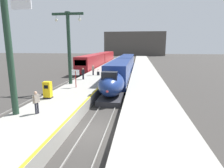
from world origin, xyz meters
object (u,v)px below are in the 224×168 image
at_px(regional_train_adjacent, 100,59).
at_px(passenger_mid_platform, 83,73).
at_px(passenger_near_edge, 93,69).
at_px(rolling_suitcase, 98,73).
at_px(station_column_near, 8,34).
at_px(ticket_machine_yellow, 48,91).
at_px(passenger_far_waiting, 36,101).
at_px(station_column_mid, 69,41).
at_px(departure_info_board, 76,75).
at_px(highspeed_train_main, 123,67).

xyz_separation_m(regional_train_adjacent, passenger_mid_platform, (2.92, -26.11, -0.09)).
height_order(passenger_near_edge, rolling_suitcase, passenger_near_edge).
xyz_separation_m(station_column_near, ticket_machine_yellow, (0.29, 4.28, -4.93)).
relative_size(passenger_far_waiting, rolling_suitcase, 1.72).
height_order(station_column_mid, passenger_near_edge, station_column_mid).
distance_m(passenger_near_edge, rolling_suitcase, 1.10).
relative_size(regional_train_adjacent, station_column_mid, 4.08).
bearing_deg(rolling_suitcase, departure_info_board, -93.84).
bearing_deg(highspeed_train_main, departure_info_board, -107.47).
bearing_deg(passenger_far_waiting, departure_info_board, 90.39).
bearing_deg(regional_train_adjacent, station_column_near, -86.83).
height_order(station_column_near, passenger_near_edge, station_column_near).
bearing_deg(regional_train_adjacent, passenger_near_edge, -81.14).
distance_m(highspeed_train_main, rolling_suitcase, 5.99).
relative_size(highspeed_train_main, departure_info_board, 17.59).
height_order(station_column_mid, departure_info_board, station_column_mid).
distance_m(highspeed_train_main, passenger_near_edge, 6.60).
relative_size(regional_train_adjacent, station_column_near, 3.95).
bearing_deg(passenger_mid_platform, departure_info_board, -82.31).
height_order(station_column_near, passenger_mid_platform, station_column_near).
height_order(rolling_suitcase, ticket_machine_yellow, ticket_machine_yellow).
bearing_deg(passenger_far_waiting, passenger_near_edge, 90.85).
xyz_separation_m(station_column_mid, ticket_machine_yellow, (0.35, -6.98, -4.67)).
bearing_deg(passenger_near_edge, station_column_mid, -99.51).
xyz_separation_m(regional_train_adjacent, ticket_machine_yellow, (2.55, -36.39, -0.34)).
bearing_deg(passenger_far_waiting, regional_train_adjacent, 95.24).
relative_size(station_column_near, rolling_suitcase, 9.43).
bearing_deg(departure_info_board, passenger_mid_platform, 97.69).
xyz_separation_m(station_column_near, passenger_far_waiting, (1.45, 0.27, -4.68)).
bearing_deg(highspeed_train_main, ticket_machine_yellow, -106.27).
distance_m(station_column_mid, ticket_machine_yellow, 8.40).
distance_m(station_column_near, departure_info_board, 10.15).
height_order(regional_train_adjacent, passenger_near_edge, regional_train_adjacent).
distance_m(rolling_suitcase, departure_info_board, 9.65).
bearing_deg(passenger_mid_platform, passenger_near_edge, 82.78).
xyz_separation_m(passenger_near_edge, passenger_far_waiting, (0.27, -18.36, 0.00)).
bearing_deg(station_column_mid, passenger_far_waiting, -82.19).
bearing_deg(highspeed_train_main, regional_train_adjacent, 115.00).
xyz_separation_m(station_column_mid, passenger_near_edge, (1.23, 7.37, -4.42)).
relative_size(regional_train_adjacent, rolling_suitcase, 37.27).
bearing_deg(passenger_near_edge, ticket_machine_yellow, -93.53).
height_order(regional_train_adjacent, passenger_mid_platform, regional_train_adjacent).
bearing_deg(departure_info_board, ticket_machine_yellow, -102.70).
bearing_deg(passenger_near_edge, station_column_near, -93.62).
distance_m(passenger_far_waiting, departure_info_board, 8.90).
bearing_deg(regional_train_adjacent, passenger_mid_platform, -83.62).
height_order(passenger_far_waiting, departure_info_board, departure_info_board).
relative_size(highspeed_train_main, rolling_suitcase, 37.97).
height_order(regional_train_adjacent, station_column_near, station_column_near).
bearing_deg(passenger_far_waiting, station_column_mid, 97.81).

